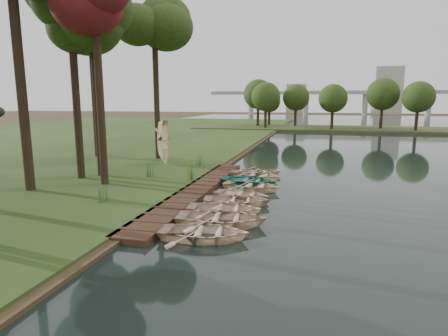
% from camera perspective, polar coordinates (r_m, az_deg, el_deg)
% --- Properties ---
extents(ground, '(300.00, 300.00, 0.00)m').
position_cam_1_polar(ground, '(20.57, 0.02, -4.18)').
color(ground, '#3D2F1D').
extents(boardwalk, '(1.60, 16.00, 0.30)m').
position_cam_1_polar(boardwalk, '(20.97, -4.23, -3.51)').
color(boardwalk, '#392316').
rests_on(boardwalk, ground).
extents(peninsula, '(50.00, 14.00, 0.45)m').
position_cam_1_polar(peninsula, '(69.55, 16.85, 5.74)').
color(peninsula, '#38411D').
rests_on(peninsula, ground).
extents(far_trees, '(45.60, 5.60, 8.80)m').
position_cam_1_polar(far_trees, '(69.32, 14.32, 10.98)').
color(far_trees, black).
rests_on(far_trees, peninsula).
extents(bridge, '(95.90, 4.00, 8.60)m').
position_cam_1_polar(bridge, '(139.52, 17.59, 10.54)').
color(bridge, '#A5A5A0').
rests_on(bridge, ground).
extents(building_a, '(10.00, 8.00, 18.00)m').
position_cam_1_polar(building_a, '(161.32, 23.63, 10.74)').
color(building_a, '#A5A5A0').
rests_on(building_a, ground).
extents(building_b, '(8.00, 8.00, 12.00)m').
position_cam_1_polar(building_b, '(164.61, 10.97, 10.33)').
color(building_b, '#A5A5A0').
rests_on(building_b, ground).
extents(rowboat_0, '(3.62, 2.76, 0.70)m').
position_cam_1_polar(rowboat_0, '(14.01, -3.11, -9.46)').
color(rowboat_0, beige).
rests_on(rowboat_0, water).
extents(rowboat_1, '(4.07, 3.13, 0.78)m').
position_cam_1_polar(rowboat_1, '(15.46, -0.43, -7.38)').
color(rowboat_1, beige).
rests_on(rowboat_1, water).
extents(rowboat_2, '(3.64, 2.79, 0.70)m').
position_cam_1_polar(rowboat_2, '(16.90, -0.03, -5.97)').
color(rowboat_2, beige).
rests_on(rowboat_2, water).
extents(rowboat_3, '(3.59, 2.80, 0.68)m').
position_cam_1_polar(rowboat_3, '(18.35, 2.01, -4.70)').
color(rowboat_3, beige).
rests_on(rowboat_3, water).
extents(rowboat_4, '(3.35, 2.65, 0.63)m').
position_cam_1_polar(rowboat_4, '(19.58, 2.69, -3.84)').
color(rowboat_4, beige).
rests_on(rowboat_4, water).
extents(rowboat_5, '(3.75, 2.98, 0.70)m').
position_cam_1_polar(rowboat_5, '(21.48, 4.22, -2.50)').
color(rowboat_5, beige).
rests_on(rowboat_5, water).
extents(rowboat_6, '(3.65, 2.77, 0.71)m').
position_cam_1_polar(rowboat_6, '(22.79, 3.73, -1.73)').
color(rowboat_6, teal).
rests_on(rowboat_6, water).
extents(rowboat_7, '(4.29, 3.69, 0.75)m').
position_cam_1_polar(rowboat_7, '(24.44, 4.75, -0.89)').
color(rowboat_7, beige).
rests_on(rowboat_7, water).
extents(rowboat_8, '(4.07, 3.47, 0.71)m').
position_cam_1_polar(rowboat_8, '(25.52, 5.00, -0.46)').
color(rowboat_8, beige).
rests_on(rowboat_8, water).
extents(stored_rowboat, '(3.37, 2.42, 0.70)m').
position_cam_1_polar(stored_rowboat, '(29.17, -8.96, 1.28)').
color(stored_rowboat, beige).
rests_on(stored_rowboat, bank).
extents(tree_2, '(3.61, 3.61, 11.59)m').
position_cam_1_polar(tree_2, '(23.15, -19.10, 22.17)').
color(tree_2, black).
rests_on(tree_2, bank).
extents(tree_4, '(4.63, 4.63, 11.23)m').
position_cam_1_polar(tree_4, '(25.72, -19.37, 19.42)').
color(tree_4, black).
rests_on(tree_4, bank).
extents(tree_5, '(6.00, 6.00, 13.97)m').
position_cam_1_polar(tree_5, '(35.09, -19.79, 20.36)').
color(tree_5, black).
rests_on(tree_5, bank).
extents(tree_6, '(4.59, 4.59, 13.30)m').
position_cam_1_polar(tree_6, '(32.53, -10.61, 21.33)').
color(tree_6, black).
rests_on(tree_6, bank).
extents(reeds_0, '(0.60, 0.60, 1.10)m').
position_cam_1_polar(reeds_0, '(18.94, -18.28, -3.31)').
color(reeds_0, '#3F661E').
rests_on(reeds_0, bank).
extents(reeds_1, '(0.60, 0.60, 1.08)m').
position_cam_1_polar(reeds_1, '(24.40, -11.16, -0.07)').
color(reeds_1, '#3F661E').
rests_on(reeds_1, bank).
extents(reeds_2, '(0.60, 0.60, 1.12)m').
position_cam_1_polar(reeds_2, '(22.96, -5.06, -0.51)').
color(reeds_2, '#3F661E').
rests_on(reeds_2, bank).
extents(reeds_3, '(0.60, 0.60, 0.94)m').
position_cam_1_polar(reeds_3, '(28.35, -3.59, 1.38)').
color(reeds_3, '#3F661E').
rests_on(reeds_3, bank).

